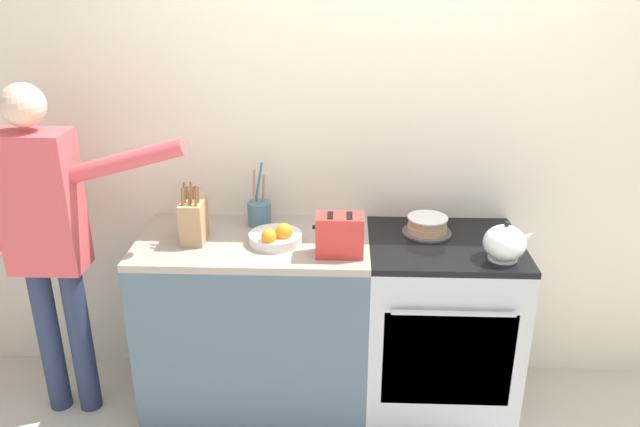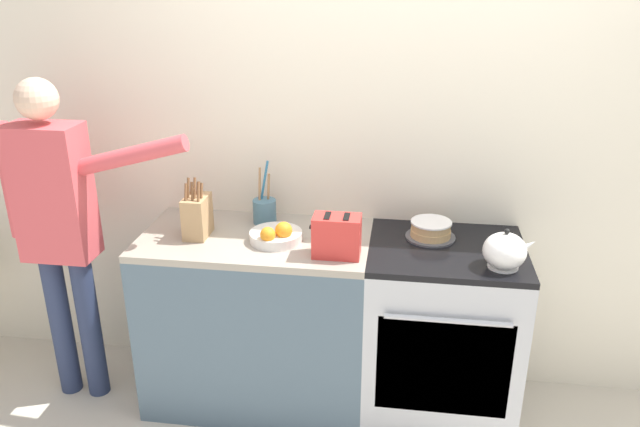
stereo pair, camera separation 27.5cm
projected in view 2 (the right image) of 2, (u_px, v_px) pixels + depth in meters
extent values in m
cube|color=silver|center=(393.00, 149.00, 3.12)|extent=(8.00, 0.04, 2.60)
cube|color=#4C6070|center=(259.00, 321.00, 3.22)|extent=(1.12, 0.62, 0.89)
cube|color=#9E9384|center=(255.00, 239.00, 3.04)|extent=(1.12, 0.62, 0.03)
cube|color=#B7BABF|center=(440.00, 335.00, 3.10)|extent=(0.73, 0.62, 0.90)
cube|color=black|center=(443.00, 368.00, 2.81)|extent=(0.60, 0.01, 0.49)
cylinder|color=#B7BABF|center=(448.00, 320.00, 2.69)|extent=(0.55, 0.02, 0.02)
cube|color=black|center=(447.00, 250.00, 2.92)|extent=(0.73, 0.62, 0.03)
cylinder|color=#4C4C51|center=(430.00, 237.00, 3.02)|extent=(0.24, 0.24, 0.01)
cylinder|color=tan|center=(431.00, 233.00, 3.01)|extent=(0.19, 0.19, 0.03)
cylinder|color=tan|center=(431.00, 226.00, 3.00)|extent=(0.19, 0.19, 0.03)
cylinder|color=white|center=(431.00, 222.00, 2.99)|extent=(0.20, 0.20, 0.01)
cylinder|color=white|center=(503.00, 266.00, 2.73)|extent=(0.13, 0.13, 0.01)
ellipsoid|color=white|center=(505.00, 251.00, 2.70)|extent=(0.19, 0.19, 0.16)
cone|color=white|center=(527.00, 246.00, 2.68)|extent=(0.09, 0.04, 0.08)
sphere|color=black|center=(507.00, 231.00, 2.66)|extent=(0.02, 0.02, 0.02)
cube|color=tan|center=(197.00, 216.00, 3.01)|extent=(0.11, 0.17, 0.20)
cylinder|color=brown|center=(186.00, 192.00, 2.92)|extent=(0.01, 0.04, 0.08)
cylinder|color=brown|center=(193.00, 194.00, 2.92)|extent=(0.01, 0.03, 0.06)
cylinder|color=brown|center=(198.00, 191.00, 2.91)|extent=(0.01, 0.04, 0.09)
cylinder|color=brown|center=(188.00, 188.00, 2.95)|extent=(0.01, 0.04, 0.10)
cylinder|color=brown|center=(194.00, 188.00, 2.95)|extent=(0.01, 0.04, 0.10)
cylinder|color=brown|center=(201.00, 190.00, 2.95)|extent=(0.01, 0.04, 0.07)
cylinder|color=brown|center=(191.00, 188.00, 3.00)|extent=(0.01, 0.03, 0.06)
cylinder|color=brown|center=(198.00, 188.00, 2.99)|extent=(0.01, 0.03, 0.06)
cylinder|color=#477084|center=(265.00, 211.00, 3.17)|extent=(0.12, 0.12, 0.12)
cylinder|color=teal|center=(263.00, 187.00, 3.15)|extent=(0.06, 0.03, 0.28)
cylinder|color=#A37A51|center=(260.00, 192.00, 3.14)|extent=(0.02, 0.04, 0.25)
cylinder|color=#A37A51|center=(268.00, 193.00, 3.15)|extent=(0.03, 0.04, 0.22)
cylinder|color=silver|center=(276.00, 236.00, 2.98)|extent=(0.25, 0.25, 0.05)
sphere|color=orange|center=(284.00, 230.00, 2.93)|extent=(0.08, 0.08, 0.08)
sphere|color=orange|center=(268.00, 235.00, 2.89)|extent=(0.07, 0.07, 0.07)
cube|color=red|center=(337.00, 236.00, 2.80)|extent=(0.22, 0.13, 0.19)
cube|color=black|center=(327.00, 216.00, 2.77)|extent=(0.03, 0.09, 0.00)
cube|color=black|center=(347.00, 217.00, 2.76)|extent=(0.03, 0.09, 0.00)
cube|color=black|center=(311.00, 227.00, 2.80)|extent=(0.02, 0.02, 0.01)
cylinder|color=#283351|center=(61.00, 324.00, 3.27)|extent=(0.11, 0.11, 0.81)
cylinder|color=#283351|center=(90.00, 327.00, 3.25)|extent=(0.11, 0.11, 0.81)
cube|color=#D14C51|center=(53.00, 193.00, 2.98)|extent=(0.34, 0.20, 0.67)
cylinder|color=#D14C51|center=(10.00, 181.00, 2.99)|extent=(0.08, 0.08, 0.57)
cylinder|color=#D14C51|center=(129.00, 156.00, 2.85)|extent=(0.57, 0.08, 0.22)
sphere|color=beige|center=(37.00, 99.00, 2.81)|extent=(0.19, 0.19, 0.19)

